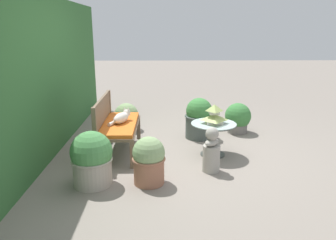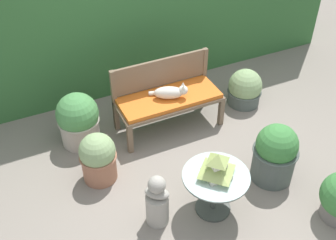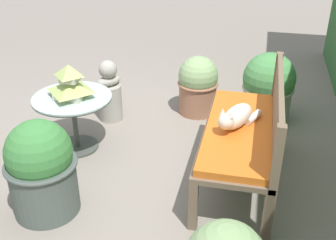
{
  "view_description": "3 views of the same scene",
  "coord_description": "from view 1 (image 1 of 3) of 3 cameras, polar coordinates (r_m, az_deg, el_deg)",
  "views": [
    {
      "loc": [
        -4.76,
        0.27,
        1.87
      ],
      "look_at": [
        0.0,
        0.19,
        0.53
      ],
      "focal_mm": 35.0,
      "sensor_mm": 36.0,
      "label": 1
    },
    {
      "loc": [
        -1.73,
        -2.87,
        3.51
      ],
      "look_at": [
        -0.16,
        0.49,
        0.5
      ],
      "focal_mm": 45.0,
      "sensor_mm": 36.0,
      "label": 2
    },
    {
      "loc": [
        2.85,
        1.01,
        2.02
      ],
      "look_at": [
        -0.15,
        0.33,
        0.35
      ],
      "focal_mm": 45.0,
      "sensor_mm": 36.0,
      "label": 3
    }
  ],
  "objects": [
    {
      "name": "potted_plant_table_near",
      "position": [
        4.11,
        -13.13,
        -6.63
      ],
      "size": [
        0.51,
        0.51,
        0.68
      ],
      "color": "#ADA393",
      "rests_on": "ground"
    },
    {
      "name": "cat",
      "position": [
        5.04,
        -8.09,
        0.47
      ],
      "size": [
        0.43,
        0.33,
        0.21
      ],
      "rotation": [
        0.0,
        0.0,
        -0.4
      ],
      "color": "silver",
      "rests_on": "garden_bench"
    },
    {
      "name": "garden_bust",
      "position": [
        4.42,
        7.58,
        -5.51
      ],
      "size": [
        0.28,
        0.27,
        0.62
      ],
      "rotation": [
        0.0,
        0.0,
        -0.71
      ],
      "color": "#A39E93",
      "rests_on": "ground"
    },
    {
      "name": "patio_table",
      "position": [
        4.95,
        7.92,
        -1.76
      ],
      "size": [
        0.67,
        0.67,
        0.5
      ],
      "color": "#424742",
      "rests_on": "ground"
    },
    {
      "name": "ground",
      "position": [
        5.12,
        2.13,
        -5.7
      ],
      "size": [
        30.0,
        30.0,
        0.0
      ],
      "primitive_type": "plane",
      "color": "gray"
    },
    {
      "name": "bench_backrest",
      "position": [
        5.06,
        -11.32,
        1.1
      ],
      "size": [
        1.31,
        0.06,
        0.86
      ],
      "color": "brown",
      "rests_on": "ground"
    },
    {
      "name": "garden_bench",
      "position": [
        5.08,
        -8.41,
        -1.16
      ],
      "size": [
        1.31,
        0.54,
        0.48
      ],
      "color": "brown",
      "rests_on": "ground"
    },
    {
      "name": "potted_plant_bench_left",
      "position": [
        6.15,
        12.05,
        0.29
      ],
      "size": [
        0.48,
        0.48,
        0.55
      ],
      "color": "slate",
      "rests_on": "ground"
    },
    {
      "name": "foliage_hedge_back",
      "position": [
        5.24,
        -24.58,
        6.61
      ],
      "size": [
        6.4,
        0.91,
        2.33
      ],
      "primitive_type": "cube",
      "color": "#336633",
      "rests_on": "ground"
    },
    {
      "name": "potted_plant_bench_right",
      "position": [
        5.73,
        5.41,
        0.28
      ],
      "size": [
        0.5,
        0.5,
        0.71
      ],
      "color": "#4C5651",
      "rests_on": "ground"
    },
    {
      "name": "pagoda_birdhouse",
      "position": [
        4.88,
        8.02,
        0.8
      ],
      "size": [
        0.32,
        0.32,
        0.29
      ],
      "color": "beige",
      "rests_on": "patio_table"
    },
    {
      "name": "potted_plant_table_far",
      "position": [
        4.05,
        -3.36,
        -7.03
      ],
      "size": [
        0.41,
        0.41,
        0.6
      ],
      "color": "#9E664C",
      "rests_on": "ground"
    },
    {
      "name": "potted_plant_hedge_corner",
      "position": [
        6.23,
        -7.24,
        0.35
      ],
      "size": [
        0.47,
        0.47,
        0.51
      ],
      "color": "#4C5651",
      "rests_on": "ground"
    }
  ]
}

